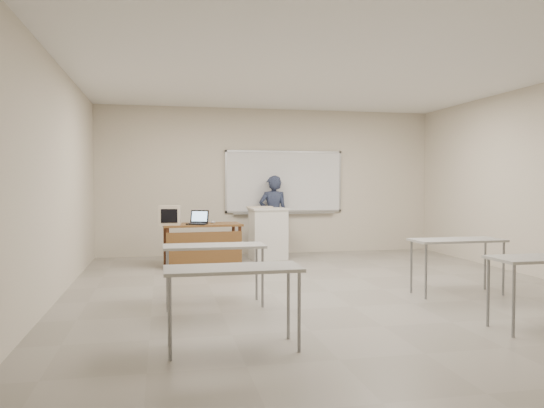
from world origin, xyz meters
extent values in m
cube|color=gray|center=(0.00, 0.00, -0.01)|extent=(7.00, 8.00, 0.01)
cube|color=white|center=(0.30, 3.97, 1.50)|extent=(2.40, 0.03, 1.20)
cube|color=#B7BABC|center=(0.30, 3.97, 2.12)|extent=(2.48, 0.04, 0.04)
cube|color=#B7BABC|center=(0.30, 3.97, 0.88)|extent=(2.48, 0.04, 0.04)
cube|color=#B7BABC|center=(-0.92, 3.97, 1.50)|extent=(0.04, 0.04, 1.28)
cube|color=#B7BABC|center=(1.52, 3.97, 1.50)|extent=(0.04, 0.04, 1.28)
cube|color=#B7BABC|center=(0.30, 3.92, 0.84)|extent=(2.16, 0.07, 0.02)
cube|color=gray|center=(-1.60, -0.50, 0.71)|extent=(1.20, 0.50, 0.03)
cylinder|color=slate|center=(-2.15, -0.70, 0.35)|extent=(0.03, 0.03, 0.70)
cylinder|color=slate|center=(-1.05, -0.70, 0.35)|extent=(0.03, 0.03, 0.70)
cylinder|color=slate|center=(-2.15, -0.30, 0.35)|extent=(0.03, 0.03, 0.70)
cylinder|color=slate|center=(-1.05, -0.30, 0.35)|extent=(0.03, 0.03, 0.70)
cube|color=gray|center=(1.60, -0.50, 0.71)|extent=(1.20, 0.50, 0.03)
cylinder|color=slate|center=(1.05, -0.70, 0.35)|extent=(0.03, 0.03, 0.70)
cylinder|color=slate|center=(2.15, -0.70, 0.35)|extent=(0.03, 0.03, 0.70)
cylinder|color=slate|center=(1.05, -0.30, 0.35)|extent=(0.03, 0.03, 0.70)
cylinder|color=slate|center=(2.15, -0.30, 0.35)|extent=(0.03, 0.03, 0.70)
cube|color=gray|center=(-1.60, -2.20, 0.71)|extent=(1.20, 0.50, 0.03)
cylinder|color=slate|center=(-2.15, -2.40, 0.35)|extent=(0.03, 0.03, 0.70)
cylinder|color=slate|center=(-1.05, -2.40, 0.35)|extent=(0.03, 0.03, 0.70)
cylinder|color=slate|center=(-2.15, -2.00, 0.35)|extent=(0.03, 0.03, 0.70)
cylinder|color=slate|center=(-1.05, -2.00, 0.35)|extent=(0.03, 0.03, 0.70)
cylinder|color=slate|center=(1.05, -2.40, 0.35)|extent=(0.03, 0.03, 0.70)
cylinder|color=slate|center=(1.05, -2.00, 0.35)|extent=(0.03, 0.03, 0.70)
cube|color=brown|center=(-1.51, 2.60, 0.73)|extent=(1.37, 0.68, 0.04)
cube|color=brown|center=(-1.51, 2.28, 0.32)|extent=(1.30, 0.03, 0.63)
cylinder|color=#432111|center=(-2.14, 2.32, 0.36)|extent=(0.06, 0.06, 0.71)
cylinder|color=#432111|center=(-0.89, 2.32, 0.36)|extent=(0.06, 0.06, 0.71)
cylinder|color=#432111|center=(-2.14, 2.88, 0.36)|extent=(0.06, 0.06, 0.71)
cylinder|color=#432111|center=(-0.89, 2.88, 0.36)|extent=(0.06, 0.06, 0.71)
cube|color=white|center=(-0.20, 3.18, 0.47)|extent=(0.66, 0.47, 0.95)
cube|color=white|center=(-0.20, 3.18, 0.97)|extent=(0.70, 0.51, 0.04)
cube|color=#C0B29B|center=(-2.06, 2.50, 0.91)|extent=(0.34, 0.36, 0.33)
cube|color=#C0B29B|center=(-2.06, 2.30, 0.91)|extent=(0.36, 0.04, 0.34)
cube|color=black|center=(-2.06, 2.28, 0.91)|extent=(0.28, 0.01, 0.24)
cube|color=black|center=(-1.61, 2.42, 0.76)|extent=(0.33, 0.24, 0.02)
cube|color=black|center=(-1.61, 2.41, 0.77)|extent=(0.27, 0.14, 0.01)
cube|color=black|center=(-1.61, 2.57, 0.88)|extent=(0.33, 0.07, 0.22)
cube|color=#94C4E8|center=(-1.61, 2.56, 0.88)|extent=(0.28, 0.05, 0.17)
ellipsoid|color=#A1A4A9|center=(-1.31, 2.65, 0.77)|extent=(0.10, 0.07, 0.04)
cube|color=#C0B29B|center=(-0.35, 3.26, 1.00)|extent=(0.50, 0.17, 0.03)
imported|color=black|center=(0.03, 3.77, 0.81)|extent=(0.62, 0.43, 1.62)
camera|label=1|loc=(-2.21, -6.80, 1.47)|focal=35.00mm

